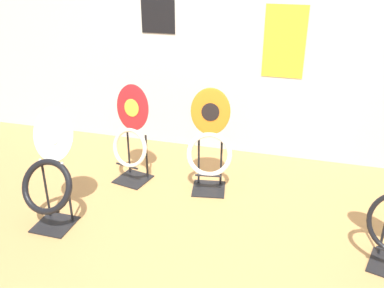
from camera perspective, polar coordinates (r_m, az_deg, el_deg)
wall_back at (r=4.10m, az=6.88°, el=15.90°), size 8.00×0.07×2.60m
toilet_seat_display_crimson_swirl at (r=3.76m, az=-8.12°, el=0.85°), size 0.37×0.33×0.88m
toilet_seat_display_orange_sun at (r=3.55m, az=2.36°, el=0.02°), size 0.40×0.32×0.91m
toilet_seat_display_white_plain at (r=3.28m, az=-18.49°, el=-3.86°), size 0.41×0.37×0.89m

